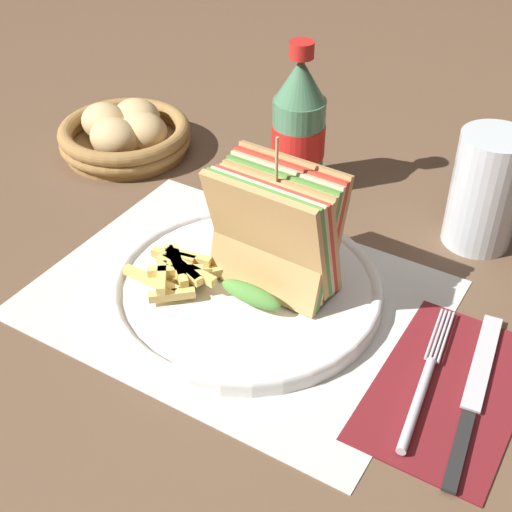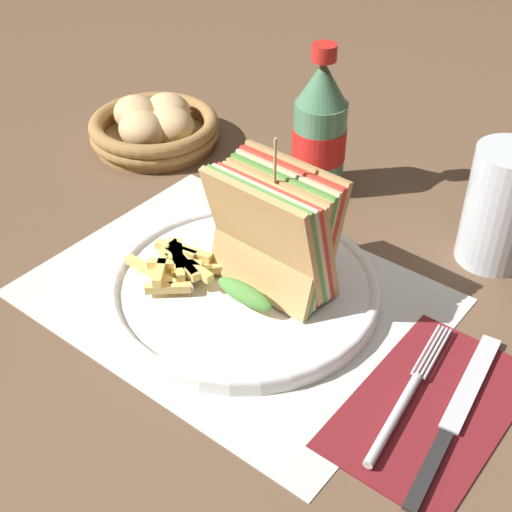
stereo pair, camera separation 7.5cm
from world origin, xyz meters
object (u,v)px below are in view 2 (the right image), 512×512
(fork, at_px, (403,403))
(bread_basket, at_px, (154,127))
(plate_main, at_px, (244,287))
(club_sandwich, at_px, (273,234))
(knife, at_px, (454,418))
(glass_near, at_px, (500,214))
(coke_bottle_near, at_px, (320,131))

(fork, bearing_deg, bread_basket, 150.21)
(plate_main, bearing_deg, fork, -9.49)
(club_sandwich, height_order, knife, club_sandwich)
(club_sandwich, bearing_deg, bread_basket, 154.29)
(plate_main, relative_size, bread_basket, 1.57)
(club_sandwich, bearing_deg, fork, -16.06)
(plate_main, relative_size, club_sandwich, 1.68)
(plate_main, distance_m, fork, 0.21)
(club_sandwich, distance_m, glass_near, 0.26)
(plate_main, height_order, bread_basket, bread_basket)
(glass_near, xyz_separation_m, bread_basket, (-0.49, -0.05, -0.03))
(fork, xyz_separation_m, glass_near, (-0.03, 0.26, 0.05))
(club_sandwich, distance_m, bread_basket, 0.37)
(fork, relative_size, bread_basket, 1.03)
(glass_near, bearing_deg, coke_bottle_near, 179.82)
(plate_main, bearing_deg, knife, -4.42)
(plate_main, relative_size, fork, 1.52)
(plate_main, xyz_separation_m, glass_near, (0.18, 0.22, 0.05))
(club_sandwich, distance_m, coke_bottle_near, 0.22)
(club_sandwich, xyz_separation_m, coke_bottle_near, (-0.08, 0.21, 0.00))
(fork, height_order, knife, fork)
(glass_near, height_order, bread_basket, glass_near)
(club_sandwich, height_order, glass_near, club_sandwich)
(fork, height_order, glass_near, glass_near)
(club_sandwich, height_order, fork, club_sandwich)
(club_sandwich, bearing_deg, knife, -9.48)
(glass_near, relative_size, bread_basket, 0.75)
(plate_main, bearing_deg, coke_bottle_near, 105.38)
(knife, bearing_deg, fork, -167.24)
(knife, xyz_separation_m, coke_bottle_near, (-0.31, 0.24, 0.08))
(fork, bearing_deg, glass_near, 89.60)
(club_sandwich, bearing_deg, glass_near, 53.01)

